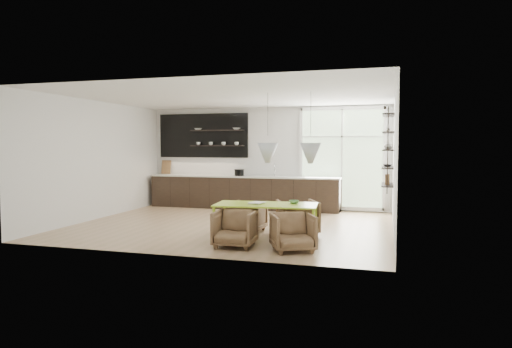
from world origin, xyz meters
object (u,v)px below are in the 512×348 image
(armchair_back_left, at_px, (248,216))
(armchair_front_right, at_px, (293,232))
(wire_stool, at_px, (225,222))
(armchair_front_left, at_px, (235,229))
(armchair_back_right, at_px, (298,217))
(dining_table, at_px, (266,206))

(armchair_back_left, distance_m, armchair_front_right, 1.94)
(armchair_back_left, bearing_deg, wire_stool, 65.83)
(armchair_back_left, relative_size, armchair_front_left, 0.98)
(armchair_back_left, xyz_separation_m, armchair_back_right, (1.06, 0.01, 0.03))
(dining_table, relative_size, armchair_front_right, 2.80)
(armchair_front_right, bearing_deg, wire_stool, 125.23)
(armchair_back_left, xyz_separation_m, armchair_front_left, (0.21, -1.44, 0.01))
(dining_table, distance_m, armchair_back_right, 0.95)
(dining_table, xyz_separation_m, armchair_front_right, (0.66, -0.71, -0.33))
(armchair_back_right, relative_size, wire_stool, 1.81)
(dining_table, height_order, armchair_back_right, armchair_back_right)
(armchair_front_left, height_order, wire_stool, armchair_front_left)
(dining_table, relative_size, wire_stool, 4.67)
(armchair_front_right, bearing_deg, armchair_back_right, 72.69)
(dining_table, distance_m, armchair_front_left, 0.85)
(armchair_back_left, distance_m, wire_stool, 0.66)
(armchair_front_right, bearing_deg, armchair_front_left, 153.33)
(armchair_back_right, xyz_separation_m, wire_stool, (-1.36, -0.60, -0.08))
(armchair_back_left, height_order, armchair_front_left, armchair_front_left)
(armchair_front_left, distance_m, armchair_front_right, 1.06)
(dining_table, xyz_separation_m, wire_stool, (-0.90, 0.18, -0.38))
(armchair_front_right, bearing_deg, armchair_back_left, 105.51)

